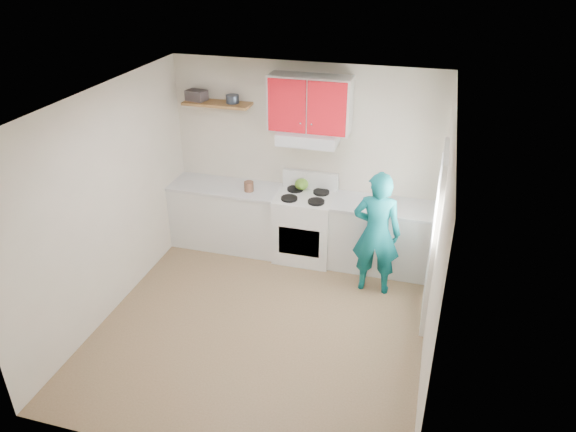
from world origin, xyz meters
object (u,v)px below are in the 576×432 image
(tin, at_px, (232,99))
(crock, at_px, (249,187))
(person, at_px, (376,233))
(kettle, at_px, (302,184))
(stove, at_px, (305,227))

(tin, height_order, crock, tin)
(person, bearing_deg, crock, -15.38)
(kettle, bearing_deg, tin, -165.36)
(tin, relative_size, kettle, 0.93)
(stove, height_order, crock, crock)
(kettle, height_order, person, person)
(stove, xyz_separation_m, tin, (-1.04, 0.20, 1.63))
(stove, relative_size, crock, 5.95)
(tin, bearing_deg, kettle, -0.69)
(stove, bearing_deg, tin, 168.97)
(stove, distance_m, person, 1.19)
(crock, height_order, person, person)
(tin, xyz_separation_m, kettle, (0.94, -0.01, -1.09))
(person, bearing_deg, stove, -27.73)
(tin, xyz_separation_m, person, (2.06, -0.73, -1.29))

